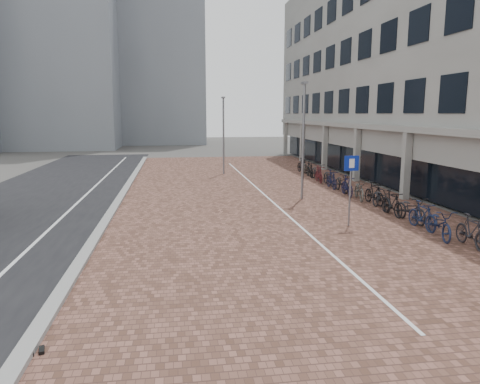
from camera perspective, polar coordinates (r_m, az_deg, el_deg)
name	(u,v)px	position (r m, az deg, el deg)	size (l,w,h in m)	color
ground	(275,285)	(11.39, 4.52, -11.69)	(140.00, 140.00, 0.00)	#474442
plaza_brick	(261,196)	(23.13, 2.72, -0.47)	(14.50, 42.00, 0.04)	brown
street_asphalt	(37,202)	(23.64, -24.45, -1.15)	(8.00, 50.00, 0.03)	black
curb	(120,198)	(22.85, -15.03, -0.78)	(0.35, 42.00, 0.14)	gray
lane_line	(80,200)	(23.16, -19.70, -1.01)	(0.12, 44.00, 0.00)	white
parking_line	(265,195)	(23.16, 3.21, -0.40)	(0.10, 30.00, 0.00)	white
office_building	(427,42)	(30.77, 22.73, 17.16)	(8.40, 40.00, 15.00)	#989893
bg_towers	(71,32)	(61.22, -20.66, 18.54)	(33.00, 23.00, 32.00)	gray
shoes	(36,353)	(9.12, -24.51, -18.13)	(0.33, 0.28, 0.08)	black
parking_sign	(351,179)	(17.04, 13.91, 1.65)	(0.56, 0.10, 2.67)	slate
lamp_near	(303,143)	(21.97, 8.05, 6.25)	(0.12, 0.12, 5.62)	slate
lamp_far	(223,136)	(31.17, -2.12, 7.09)	(0.12, 0.12, 5.27)	gray
bike_row	(357,188)	(23.11, 14.62, 0.49)	(1.27, 21.44, 1.05)	black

